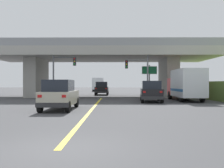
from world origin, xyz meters
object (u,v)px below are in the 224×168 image
object	(u,v)px
box_truck	(186,85)
highway_sign	(149,73)
traffic_signal_nearside	(140,71)
suv_crossing	(151,91)
semi_truck_distant	(98,84)
traffic_signal_farside	(61,69)
sedan_oncoming	(102,88)
suv_lead	(60,95)

from	to	relation	value
box_truck	highway_sign	world-z (taller)	highway_sign
traffic_signal_nearside	suv_crossing	bearing A→B (deg)	-82.89
suv_crossing	highway_sign	bearing A→B (deg)	88.10
semi_truck_distant	traffic_signal_farside	bearing A→B (deg)	-94.80
traffic_signal_nearside	traffic_signal_farside	distance (m)	8.98
sedan_oncoming	traffic_signal_nearside	distance (m)	11.87
traffic_signal_farside	highway_sign	distance (m)	10.66
box_truck	highway_sign	bearing A→B (deg)	118.61
traffic_signal_farside	suv_crossing	bearing A→B (deg)	-25.80
sedan_oncoming	highway_sign	bearing A→B (deg)	-53.76
box_truck	traffic_signal_nearside	xyz separation A→B (m)	(-4.38, 3.33, 1.55)
suv_crossing	semi_truck_distant	world-z (taller)	semi_truck_distant
sedan_oncoming	highway_sign	distance (m)	10.73
suv_crossing	sedan_oncoming	world-z (taller)	same
traffic_signal_nearside	semi_truck_distant	bearing A→B (deg)	102.57
suv_lead	traffic_signal_farside	xyz separation A→B (m)	(-2.36, 12.18, 2.39)
highway_sign	semi_truck_distant	distance (m)	28.20
box_truck	traffic_signal_nearside	bearing A→B (deg)	142.78
suv_crossing	suv_lead	bearing A→B (deg)	-129.24
suv_lead	traffic_signal_nearside	size ratio (longest dim) A/B	0.96
suv_crossing	traffic_signal_farside	world-z (taller)	traffic_signal_farside
suv_lead	suv_crossing	world-z (taller)	same
suv_lead	sedan_oncoming	xyz separation A→B (m)	(1.79, 23.09, 0.00)
sedan_oncoming	semi_truck_distant	size ratio (longest dim) A/B	0.70
traffic_signal_nearside	suv_lead	bearing A→B (deg)	-117.95
suv_crossing	box_truck	world-z (taller)	box_truck
suv_lead	semi_truck_distant	world-z (taller)	semi_truck_distant
traffic_signal_farside	semi_truck_distant	xyz separation A→B (m)	(2.47, 29.44, -1.82)
sedan_oncoming	highway_sign	xyz separation A→B (m)	(6.23, -8.50, 1.99)
suv_crossing	sedan_oncoming	size ratio (longest dim) A/B	0.99
suv_crossing	traffic_signal_farside	distance (m)	10.91
traffic_signal_nearside	semi_truck_distant	size ratio (longest dim) A/B	0.73
suv_crossing	highway_sign	size ratio (longest dim) A/B	1.18
suv_crossing	traffic_signal_nearside	size ratio (longest dim) A/B	0.95
box_truck	traffic_signal_nearside	world-z (taller)	traffic_signal_nearside
suv_lead	sedan_oncoming	bearing A→B (deg)	85.57
highway_sign	traffic_signal_farside	bearing A→B (deg)	-166.92
suv_crossing	box_truck	distance (m)	4.14
suv_lead	box_truck	bearing A→B (deg)	39.73
traffic_signal_farside	traffic_signal_nearside	bearing A→B (deg)	1.86
box_truck	semi_truck_distant	distance (m)	34.25
sedan_oncoming	semi_truck_distant	xyz separation A→B (m)	(-1.67, 18.52, 0.57)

